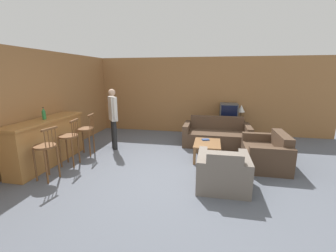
{
  "coord_description": "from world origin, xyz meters",
  "views": [
    {
      "loc": [
        0.81,
        -4.24,
        2.05
      ],
      "look_at": [
        -0.19,
        0.81,
        0.85
      ],
      "focal_mm": 24.0,
      "sensor_mm": 36.0,
      "label": 1
    }
  ],
  "objects": [
    {
      "name": "ground_plane",
      "position": [
        0.0,
        0.0,
        0.0
      ],
      "size": [
        24.0,
        24.0,
        0.0
      ],
      "primitive_type": "plane",
      "color": "#565B66"
    },
    {
      "name": "wall_left",
      "position": [
        -3.21,
        1.31,
        1.3
      ],
      "size": [
        0.08,
        8.62,
        2.6
      ],
      "color": "#9E6B3D",
      "rests_on": "ground_plane"
    },
    {
      "name": "table_lamp",
      "position": [
        1.74,
        3.28,
        0.93
      ],
      "size": [
        0.23,
        0.23,
        0.51
      ],
      "color": "brown",
      "rests_on": "tv_unit"
    },
    {
      "name": "tv",
      "position": [
        1.35,
        3.27,
        0.84
      ],
      "size": [
        0.57,
        0.52,
        0.55
      ],
      "color": "#4C4C4C",
      "rests_on": "tv_unit"
    },
    {
      "name": "bar_chair_far",
      "position": [
        -2.31,
        0.76,
        0.6
      ],
      "size": [
        0.47,
        0.47,
        1.07
      ],
      "color": "brown",
      "rests_on": "ground_plane"
    },
    {
      "name": "loveseat_right",
      "position": [
        2.08,
        0.94,
        0.28
      ],
      "size": [
        0.88,
        1.33,
        0.76
      ],
      "color": "#4C3828",
      "rests_on": "ground_plane"
    },
    {
      "name": "bar_chair_near",
      "position": [
        -2.32,
        -0.66,
        0.6
      ],
      "size": [
        0.47,
        0.47,
        1.07
      ],
      "color": "brown",
      "rests_on": "ground_plane"
    },
    {
      "name": "coffee_table",
      "position": [
        0.73,
        1.05,
        0.36
      ],
      "size": [
        0.63,
        0.86,
        0.42
      ],
      "color": "brown",
      "rests_on": "ground_plane"
    },
    {
      "name": "bottle",
      "position": [
        -2.86,
        0.04,
        1.18
      ],
      "size": [
        0.08,
        0.08,
        0.27
      ],
      "color": "#2D7F3D",
      "rests_on": "bar_counter"
    },
    {
      "name": "bar_counter",
      "position": [
        -2.87,
        0.05,
        0.53
      ],
      "size": [
        0.55,
        2.13,
        1.06
      ],
      "color": "#A87038",
      "rests_on": "ground_plane"
    },
    {
      "name": "armchair_near",
      "position": [
        1.05,
        -0.32,
        0.29
      ],
      "size": [
        0.92,
        0.91,
        0.78
      ],
      "color": "#70665B",
      "rests_on": "ground_plane"
    },
    {
      "name": "wall_back",
      "position": [
        0.0,
        3.62,
        1.3
      ],
      "size": [
        9.4,
        0.08,
        2.6
      ],
      "color": "#9E6B3D",
      "rests_on": "ground_plane"
    },
    {
      "name": "bar_chair_mid",
      "position": [
        -2.31,
        0.07,
        0.6
      ],
      "size": [
        0.45,
        0.45,
        1.07
      ],
      "color": "brown",
      "rests_on": "ground_plane"
    },
    {
      "name": "book_on_table",
      "position": [
        0.68,
        1.25,
        0.44
      ],
      "size": [
        0.2,
        0.17,
        0.03
      ],
      "color": "navy",
      "rests_on": "coffee_table"
    },
    {
      "name": "couch_far",
      "position": [
        0.97,
        2.28,
        0.28
      ],
      "size": [
        1.89,
        0.96,
        0.8
      ],
      "color": "#4C3828",
      "rests_on": "ground_plane"
    },
    {
      "name": "tv_unit",
      "position": [
        1.35,
        3.28,
        0.28
      ],
      "size": [
        1.06,
        0.5,
        0.56
      ],
      "color": "#2D2319",
      "rests_on": "ground_plane"
    },
    {
      "name": "person_by_window",
      "position": [
        -1.82,
        1.35,
        0.95
      ],
      "size": [
        0.36,
        0.41,
        1.66
      ],
      "color": "black",
      "rests_on": "ground_plane"
    }
  ]
}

